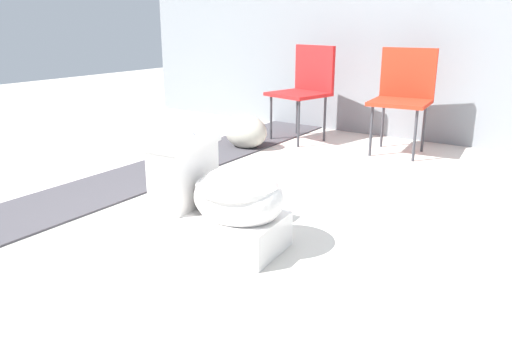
{
  "coord_description": "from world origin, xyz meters",
  "views": [
    {
      "loc": [
        1.41,
        -1.67,
        1.04
      ],
      "look_at": [
        0.03,
        0.37,
        0.3
      ],
      "focal_mm": 35.0,
      "sensor_mm": 36.0,
      "label": 1
    }
  ],
  "objects_px": {
    "toilet": "(221,202)",
    "folding_chair_middle": "(404,89)",
    "folding_chair_left": "(306,83)",
    "boulder_near": "(246,132)"
  },
  "relations": [
    {
      "from": "folding_chair_left",
      "to": "folding_chair_middle",
      "type": "height_order",
      "value": "same"
    },
    {
      "from": "toilet",
      "to": "folding_chair_middle",
      "type": "bearing_deg",
      "value": 82.66
    },
    {
      "from": "folding_chair_left",
      "to": "toilet",
      "type": "bearing_deg",
      "value": 32.95
    },
    {
      "from": "toilet",
      "to": "boulder_near",
      "type": "height_order",
      "value": "toilet"
    },
    {
      "from": "folding_chair_middle",
      "to": "folding_chair_left",
      "type": "bearing_deg",
      "value": -92.48
    },
    {
      "from": "folding_chair_left",
      "to": "boulder_near",
      "type": "height_order",
      "value": "folding_chair_left"
    },
    {
      "from": "folding_chair_left",
      "to": "boulder_near",
      "type": "distance_m",
      "value": 0.74
    },
    {
      "from": "boulder_near",
      "to": "folding_chair_left",
      "type": "bearing_deg",
      "value": 67.68
    },
    {
      "from": "boulder_near",
      "to": "toilet",
      "type": "bearing_deg",
      "value": -58.24
    },
    {
      "from": "toilet",
      "to": "boulder_near",
      "type": "distance_m",
      "value": 1.92
    }
  ]
}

